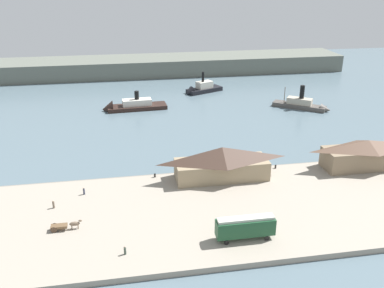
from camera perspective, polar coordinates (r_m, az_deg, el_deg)
ground_plane at (r=108.34m, az=2.24°, el=-3.29°), size 320.00×320.00×0.00m
quay_promenade at (r=89.30m, az=5.20°, el=-9.01°), size 110.00×36.00×1.20m
seawall_edge at (r=104.96m, az=2.65°, el=-3.89°), size 110.00×0.80×1.00m
ferry_shed_west_terminal at (r=99.04m, az=4.09°, el=-2.55°), size 22.43×7.78×8.03m
ferry_shed_customs_shed at (r=113.43m, az=22.78°, el=-1.21°), size 22.21×7.48×7.27m
street_tram at (r=78.64m, az=7.31°, el=-11.11°), size 10.98×2.74×4.58m
horse_cart at (r=85.01m, az=-17.02°, el=-10.60°), size 5.90×1.52×1.87m
pedestrian_near_west_shed at (r=96.26m, az=-14.55°, el=-6.28°), size 0.41×0.41×1.67m
pedestrian_near_cart at (r=92.82m, az=-18.41°, el=-7.86°), size 0.44×0.44×1.79m
pedestrian_standing_center at (r=76.22m, az=-9.15°, el=-14.19°), size 0.41×0.41×1.68m
mooring_post_center_east at (r=101.19m, az=-5.10°, el=-4.30°), size 0.44×0.44×0.90m
mooring_post_center_west at (r=107.27m, az=11.35°, el=-3.05°), size 0.44×0.44×0.90m
ferry_moored_west at (r=160.03m, az=15.14°, el=5.19°), size 19.41×15.88×9.95m
ferry_approaching_east at (r=155.59m, az=-8.75°, el=5.09°), size 23.85×8.06×9.13m
ferry_approaching_west at (r=176.16m, az=1.22°, el=7.52°), size 17.43×11.59×10.26m
far_headland at (r=210.78m, az=-4.05°, el=10.68°), size 180.00×24.00×8.00m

